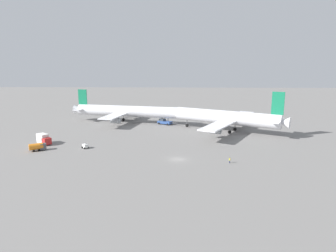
% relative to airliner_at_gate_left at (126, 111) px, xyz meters
% --- Properties ---
extents(ground_plane, '(600.00, 600.00, 0.00)m').
position_rel_airliner_at_gate_left_xyz_m(ground_plane, '(24.49, -54.91, -5.33)').
color(ground_plane, slate).
extents(airliner_at_gate_left, '(54.23, 38.55, 15.16)m').
position_rel_airliner_at_gate_left_xyz_m(airliner_at_gate_left, '(0.00, 0.00, 0.00)').
color(airliner_at_gate_left, silver).
rests_on(airliner_at_gate_left, ground).
extents(airliner_being_pushed, '(44.87, 46.22, 16.84)m').
position_rel_airliner_at_gate_left_xyz_m(airliner_being_pushed, '(43.77, -17.64, 0.32)').
color(airliner_being_pushed, silver).
rests_on(airliner_being_pushed, ground).
extents(pushback_tug, '(9.16, 6.18, 2.77)m').
position_rel_airliner_at_gate_left_xyz_m(pushback_tug, '(18.12, -3.61, -4.16)').
color(pushback_tug, '#2D4C8C').
rests_on(pushback_tug, ground).
extents(gse_fuel_bowser_stubby, '(5.13, 4.25, 2.40)m').
position_rel_airliner_at_gate_left_xyz_m(gse_fuel_bowser_stubby, '(-19.18, -47.85, -4.00)').
color(gse_fuel_bowser_stubby, orange).
rests_on(gse_fuel_bowser_stubby, ground).
extents(gse_gpu_cart_small, '(2.63, 2.60, 1.90)m').
position_rel_airliner_at_gate_left_xyz_m(gse_gpu_cart_small, '(-5.30, -44.60, -4.54)').
color(gse_gpu_cart_small, silver).
rests_on(gse_gpu_cart_small, ground).
extents(gse_catering_truck_tall, '(6.08, 5.49, 3.50)m').
position_rel_airliner_at_gate_left_xyz_m(gse_catering_truck_tall, '(-20.85, -40.14, -3.58)').
color(gse_catering_truck_tall, red).
rests_on(gse_catering_truck_tall, ground).
extents(ground_crew_marshaller_foreground, '(0.36, 0.50, 1.56)m').
position_rel_airliner_at_gate_left_xyz_m(ground_crew_marshaller_foreground, '(38.54, -57.61, -4.53)').
color(ground_crew_marshaller_foreground, '#2D3351').
rests_on(ground_crew_marshaller_foreground, ground).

